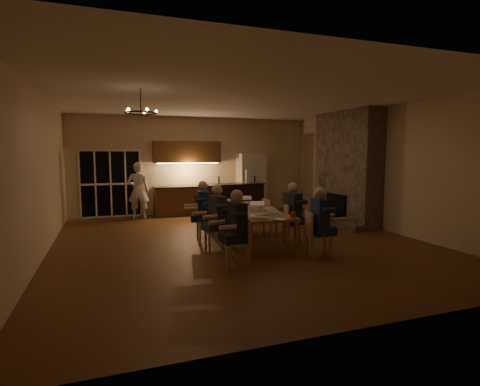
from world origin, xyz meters
name	(u,v)px	position (x,y,z in m)	size (l,w,h in m)	color
floor	(239,242)	(0.00, 0.00, 0.00)	(9.00, 9.00, 0.00)	brown
back_wall	(195,165)	(0.00, 4.52, 1.60)	(8.00, 0.04, 3.20)	beige
left_wall	(38,175)	(-4.02, 0.00, 1.60)	(0.04, 9.00, 3.20)	beige
right_wall	(385,169)	(4.02, 0.00, 1.60)	(0.04, 9.00, 3.20)	beige
ceiling	(239,98)	(0.00, 0.00, 3.22)	(8.00, 9.00, 0.04)	white
french_doors	(111,184)	(-2.70, 4.47, 1.05)	(1.86, 0.08, 2.10)	black
fireplace	(346,168)	(3.70, 1.20, 1.60)	(0.58, 2.50, 3.20)	#73655A
kitchenette	(188,178)	(-0.30, 4.20, 1.20)	(2.24, 0.68, 2.40)	brown
refrigerator	(251,182)	(1.90, 4.15, 1.00)	(0.90, 0.68, 2.00)	beige
dining_table	(249,226)	(0.18, -0.16, 0.38)	(1.10, 2.79, 0.75)	#9F6A3F
bar_island	(234,201)	(0.87, 2.99, 0.54)	(1.95, 0.68, 1.08)	black
chair_left_near	(237,242)	(-0.66, -1.78, 0.45)	(0.44, 0.44, 0.89)	tan
chair_left_mid	(216,230)	(-0.74, -0.69, 0.45)	(0.44, 0.44, 0.89)	tan
chair_left_far	(206,221)	(-0.66, 0.39, 0.45)	(0.44, 0.44, 0.89)	tan
chair_right_near	(319,234)	(1.03, -1.72, 0.45)	(0.44, 0.44, 0.89)	tan
chair_right_mid	(295,224)	(1.08, -0.64, 0.45)	(0.44, 0.44, 0.89)	tan
chair_right_far	(274,217)	(1.05, 0.40, 0.45)	(0.44, 0.44, 0.89)	tan
person_left_near	(237,228)	(-0.66, -1.77, 0.69)	(0.60, 0.60, 1.38)	#25272F
person_right_near	(320,223)	(1.02, -1.76, 0.69)	(0.60, 0.60, 1.38)	navy
person_left_mid	(217,218)	(-0.70, -0.65, 0.69)	(0.60, 0.60, 1.38)	#3B4145
person_right_mid	(292,214)	(1.02, -0.63, 0.69)	(0.60, 0.60, 1.38)	#25272F
person_left_far	(203,211)	(-0.73, 0.45, 0.69)	(0.60, 0.60, 1.38)	navy
standing_person	(138,191)	(-1.92, 3.80, 0.88)	(0.64, 0.42, 1.75)	silver
chandelier	(141,113)	(-2.17, -0.72, 2.75)	(0.59, 0.59, 0.03)	black
laptop_a	(259,212)	(-0.01, -1.23, 0.86)	(0.32, 0.28, 0.23)	silver
laptop_b	(275,210)	(0.40, -1.05, 0.86)	(0.32, 0.28, 0.23)	silver
laptop_c	(239,205)	(-0.05, -0.13, 0.86)	(0.32, 0.28, 0.23)	silver
laptop_d	(257,204)	(0.37, -0.18, 0.86)	(0.32, 0.28, 0.23)	silver
laptop_e	(225,200)	(-0.05, 0.93, 0.86)	(0.32, 0.28, 0.23)	silver
laptop_f	(246,199)	(0.50, 0.92, 0.86)	(0.32, 0.28, 0.23)	silver
mug_front	(256,210)	(0.16, -0.61, 0.80)	(0.08, 0.08, 0.10)	white
mug_mid	(244,205)	(0.24, 0.34, 0.80)	(0.07, 0.07, 0.10)	white
mug_back	(222,203)	(-0.19, 0.71, 0.80)	(0.09, 0.09, 0.10)	white
redcup_near	(293,215)	(0.61, -1.45, 0.81)	(0.10, 0.10, 0.12)	red
redcup_mid	(223,206)	(-0.29, 0.27, 0.81)	(0.09, 0.09, 0.12)	red
redcup_far	(237,199)	(0.38, 1.24, 0.81)	(0.10, 0.10, 0.12)	red
can_silver	(265,212)	(0.26, -0.90, 0.81)	(0.06, 0.06, 0.12)	#B2B2B7
can_cola	(223,200)	(-0.01, 1.25, 0.81)	(0.06, 0.06, 0.12)	#3F0F0C
can_right	(261,205)	(0.59, 0.10, 0.81)	(0.07, 0.07, 0.12)	#B2B2B7
plate_near	(273,212)	(0.52, -0.73, 0.76)	(0.27, 0.27, 0.02)	white
plate_left	(251,216)	(-0.11, -1.02, 0.76)	(0.25, 0.25, 0.02)	white
plate_far	(253,204)	(0.57, 0.61, 0.76)	(0.24, 0.24, 0.02)	white
notepad	(280,219)	(0.30, -1.53, 0.76)	(0.14, 0.20, 0.01)	white
bar_bottle	(219,180)	(0.39, 2.92, 1.20)	(0.08, 0.08, 0.24)	#99999E
bar_blender	(248,176)	(1.39, 3.09, 1.29)	(0.13, 0.13, 0.42)	silver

